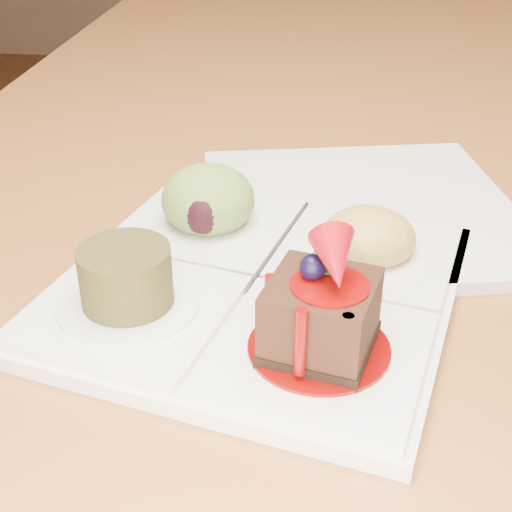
# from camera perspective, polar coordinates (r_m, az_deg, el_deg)

# --- Properties ---
(dining_table) EXTENTS (1.00, 1.80, 0.75)m
(dining_table) POSITION_cam_1_polar(r_m,az_deg,el_deg) (0.92, 8.63, 6.60)
(dining_table) COLOR #A05E29
(dining_table) RESTS_ON ground
(sampler_plate) EXTENTS (0.35, 0.35, 0.11)m
(sampler_plate) POSITION_cam_1_polar(r_m,az_deg,el_deg) (0.54, -0.04, -0.92)
(sampler_plate) COLOR white
(sampler_plate) RESTS_ON dining_table
(second_plate) EXTENTS (0.33, 0.33, 0.01)m
(second_plate) POSITION_cam_1_polar(r_m,az_deg,el_deg) (0.66, 8.37, 3.66)
(second_plate) COLOR white
(second_plate) RESTS_ON dining_table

